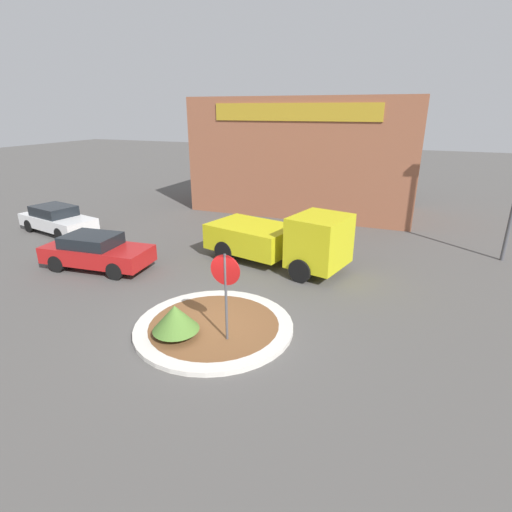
{
  "coord_description": "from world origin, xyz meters",
  "views": [
    {
      "loc": [
        4.95,
        -8.96,
        5.99
      ],
      "look_at": [
        0.29,
        2.52,
        1.42
      ],
      "focal_mm": 28.0,
      "sensor_mm": 36.0,
      "label": 1
    }
  ],
  "objects": [
    {
      "name": "island_shrub",
      "position": [
        -0.66,
        -0.95,
        0.69
      ],
      "size": [
        1.28,
        1.28,
        0.92
      ],
      "color": "brown",
      "rests_on": "traffic_island"
    },
    {
      "name": "parked_sedan_white",
      "position": [
        -11.95,
        5.55,
        0.7
      ],
      "size": [
        4.63,
        2.56,
        1.37
      ],
      "rotation": [
        0.0,
        0.0,
        -0.2
      ],
      "color": "silver",
      "rests_on": "ground_plane"
    },
    {
      "name": "parked_sedan_red",
      "position": [
        -6.5,
        2.43,
        0.71
      ],
      "size": [
        4.39,
        2.15,
        1.37
      ],
      "rotation": [
        0.0,
        0.0,
        0.09
      ],
      "color": "#B21919",
      "rests_on": "ground_plane"
    },
    {
      "name": "utility_truck",
      "position": [
        0.2,
        5.53,
        1.1
      ],
      "size": [
        6.18,
        3.56,
        2.29
      ],
      "rotation": [
        0.0,
        0.0,
        -0.24
      ],
      "color": "gold",
      "rests_on": "ground_plane"
    },
    {
      "name": "storefront_building",
      "position": [
        -1.59,
        15.45,
        3.33
      ],
      "size": [
        13.05,
        6.07,
        6.66
      ],
      "color": "#93563D",
      "rests_on": "ground_plane"
    },
    {
      "name": "traffic_island",
      "position": [
        0.0,
        0.0,
        0.07
      ],
      "size": [
        4.59,
        4.59,
        0.13
      ],
      "color": "beige",
      "rests_on": "ground_plane"
    },
    {
      "name": "stop_sign",
      "position": [
        0.7,
        -0.57,
        1.82
      ],
      "size": [
        0.82,
        0.07,
        2.58
      ],
      "color": "#4C4C51",
      "rests_on": "ground_plane"
    },
    {
      "name": "ground_plane",
      "position": [
        0.0,
        0.0,
        0.0
      ],
      "size": [
        120.0,
        120.0,
        0.0
      ],
      "primitive_type": "plane",
      "color": "#514F4C"
    }
  ]
}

